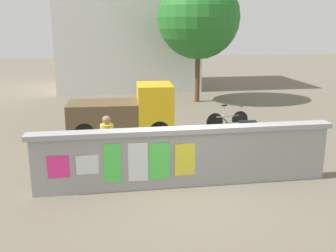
% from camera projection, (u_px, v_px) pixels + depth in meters
% --- Properties ---
extents(ground, '(60.00, 60.00, 0.00)m').
position_uv_depth(ground, '(148.00, 114.00, 17.51)').
color(ground, '#6B6051').
extents(poster_wall, '(7.42, 0.42, 1.48)m').
position_uv_depth(poster_wall, '(184.00, 156.00, 9.68)').
color(poster_wall, '#979797').
rests_on(poster_wall, ground).
extents(auto_rickshaw_truck, '(3.67, 1.67, 1.85)m').
position_uv_depth(auto_rickshaw_truck, '(127.00, 112.00, 13.86)').
color(auto_rickshaw_truck, black).
rests_on(auto_rickshaw_truck, ground).
extents(motorcycle, '(1.90, 0.56, 0.87)m').
position_uv_depth(motorcycle, '(242.00, 131.00, 13.00)').
color(motorcycle, black).
rests_on(motorcycle, ground).
extents(bicycle_near, '(1.70, 0.44, 0.95)m').
position_uv_depth(bicycle_near, '(235.00, 153.00, 11.18)').
color(bicycle_near, black).
rests_on(bicycle_near, ground).
extents(bicycle_far, '(1.69, 0.46, 0.95)m').
position_uv_depth(bicycle_far, '(227.00, 120.00, 14.95)').
color(bicycle_far, black).
rests_on(bicycle_far, ground).
extents(person_walking, '(0.45, 0.45, 1.62)m').
position_uv_depth(person_walking, '(107.00, 140.00, 10.27)').
color(person_walking, '#3F994C').
rests_on(person_walking, ground).
extents(tree_roadside, '(4.03, 4.03, 6.16)m').
position_uv_depth(tree_roadside, '(198.00, 17.00, 19.21)').
color(tree_roadside, brown).
rests_on(tree_roadside, ground).
extents(building_background, '(8.44, 6.09, 8.83)m').
position_uv_depth(building_background, '(126.00, 13.00, 23.98)').
color(building_background, white).
rests_on(building_background, ground).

